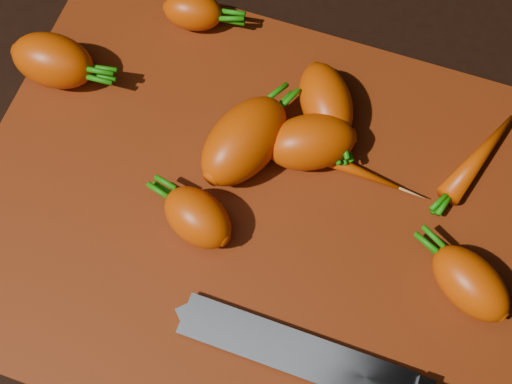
% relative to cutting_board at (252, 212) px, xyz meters
% --- Properties ---
extents(ground, '(2.00, 2.00, 0.01)m').
position_rel_cutting_board_xyz_m(ground, '(0.00, 0.00, -0.01)').
color(ground, black).
extents(cutting_board, '(0.50, 0.40, 0.01)m').
position_rel_cutting_board_xyz_m(cutting_board, '(0.00, 0.00, 0.00)').
color(cutting_board, maroon).
rests_on(cutting_board, ground).
extents(carrot_0, '(0.08, 0.05, 0.05)m').
position_rel_cutting_board_xyz_m(carrot_0, '(-0.22, 0.07, 0.03)').
color(carrot_0, '#D44404').
rests_on(carrot_0, cutting_board).
extents(carrot_1, '(0.08, 0.07, 0.04)m').
position_rel_cutting_board_xyz_m(carrot_1, '(-0.04, -0.03, 0.03)').
color(carrot_1, '#D44404').
rests_on(carrot_1, cutting_board).
extents(carrot_2, '(0.08, 0.09, 0.05)m').
position_rel_cutting_board_xyz_m(carrot_2, '(0.03, 0.11, 0.03)').
color(carrot_2, '#D44404').
rests_on(carrot_2, cutting_board).
extents(carrot_3, '(0.09, 0.11, 0.06)m').
position_rel_cutting_board_xyz_m(carrot_3, '(-0.02, 0.05, 0.03)').
color(carrot_3, '#D44404').
rests_on(carrot_3, cutting_board).
extents(carrot_4, '(0.09, 0.08, 0.05)m').
position_rel_cutting_board_xyz_m(carrot_4, '(0.03, 0.07, 0.03)').
color(carrot_4, '#D44404').
rests_on(carrot_4, cutting_board).
extents(carrot_5, '(0.06, 0.05, 0.04)m').
position_rel_cutting_board_xyz_m(carrot_5, '(-0.12, 0.17, 0.02)').
color(carrot_5, '#D44404').
rests_on(carrot_5, cutting_board).
extents(carrot_6, '(0.09, 0.08, 0.04)m').
position_rel_cutting_board_xyz_m(carrot_6, '(0.19, -0.01, 0.03)').
color(carrot_6, '#D44404').
rests_on(carrot_6, cutting_board).
extents(carrot_7, '(0.06, 0.11, 0.02)m').
position_rel_cutting_board_xyz_m(carrot_7, '(0.18, 0.11, 0.02)').
color(carrot_7, '#D44404').
rests_on(carrot_7, cutting_board).
extents(carrot_8, '(0.12, 0.03, 0.02)m').
position_rel_cutting_board_xyz_m(carrot_8, '(0.06, 0.06, 0.02)').
color(carrot_8, '#D44404').
rests_on(carrot_8, cutting_board).
extents(knife, '(0.32, 0.04, 0.02)m').
position_rel_cutting_board_xyz_m(knife, '(0.09, -0.11, 0.01)').
color(knife, gray).
rests_on(knife, cutting_board).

